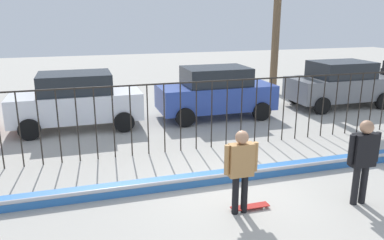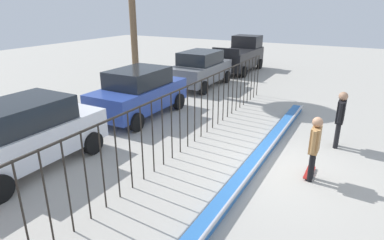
{
  "view_description": "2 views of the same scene",
  "coord_description": "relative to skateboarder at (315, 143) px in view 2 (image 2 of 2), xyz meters",
  "views": [
    {
      "loc": [
        -3.16,
        -7.07,
        3.84
      ],
      "look_at": [
        -0.19,
        2.8,
        0.94
      ],
      "focal_mm": 35.83,
      "sensor_mm": 36.0,
      "label": 1
    },
    {
      "loc": [
        -8.25,
        -1.64,
        4.3
      ],
      "look_at": [
        -0.08,
        2.8,
        0.96
      ],
      "focal_mm": 30.41,
      "sensor_mm": 36.0,
      "label": 2
    }
  ],
  "objects": [
    {
      "name": "ground_plane",
      "position": [
        0.29,
        0.79,
        -1.03
      ],
      "size": [
        60.0,
        60.0,
        0.0
      ],
      "primitive_type": "plane",
      "color": "#ADA89E"
    },
    {
      "name": "bowl_coping_ledge",
      "position": [
        0.29,
        1.48,
        -0.91
      ],
      "size": [
        11.0,
        0.4,
        0.27
      ],
      "color": "#2D6BB7",
      "rests_on": "ground"
    },
    {
      "name": "perimeter_fence",
      "position": [
        0.29,
        3.79,
        0.18
      ],
      "size": [
        14.04,
        0.04,
        1.99
      ],
      "color": "black",
      "rests_on": "ground"
    },
    {
      "name": "skateboarder",
      "position": [
        0.0,
        0.0,
        0.0
      ],
      "size": [
        0.69,
        0.26,
        1.71
      ],
      "rotation": [
        0.0,
        0.0,
        -0.45
      ],
      "color": "black",
      "rests_on": "ground"
    },
    {
      "name": "skateboard",
      "position": [
        0.26,
        0.06,
        -0.97
      ],
      "size": [
        0.8,
        0.2,
        0.07
      ],
      "rotation": [
        0.0,
        0.0,
        0.02
      ],
      "color": "#A51E19",
      "rests_on": "ground"
    },
    {
      "name": "camera_operator",
      "position": [
        2.52,
        -0.35,
        0.05
      ],
      "size": [
        0.73,
        0.27,
        1.8
      ],
      "rotation": [
        0.0,
        0.0,
        2.0
      ],
      "color": "black",
      "rests_on": "ground"
    },
    {
      "name": "parked_car_white",
      "position": [
        -2.98,
        7.01,
        -0.05
      ],
      "size": [
        4.3,
        2.12,
        1.9
      ],
      "rotation": [
        0.0,
        0.0,
        -0.05
      ],
      "color": "silver",
      "rests_on": "ground"
    },
    {
      "name": "parked_car_blue",
      "position": [
        2.05,
        6.99,
        -0.05
      ],
      "size": [
        4.3,
        2.12,
        1.9
      ],
      "rotation": [
        0.0,
        0.0,
        -0.06
      ],
      "color": "#2D479E",
      "rests_on": "ground"
    },
    {
      "name": "parked_car_gray",
      "position": [
        7.63,
        7.11,
        -0.05
      ],
      "size": [
        4.3,
        2.12,
        1.9
      ],
      "rotation": [
        0.0,
        0.0,
        -0.02
      ],
      "color": "slate",
      "rests_on": "ground"
    },
    {
      "name": "pickup_truck",
      "position": [
        12.75,
        6.74,
        0.01
      ],
      "size": [
        4.7,
        2.12,
        2.24
      ],
      "rotation": [
        0.0,
        0.0,
        0.08
      ],
      "color": "black",
      "rests_on": "ground"
    }
  ]
}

